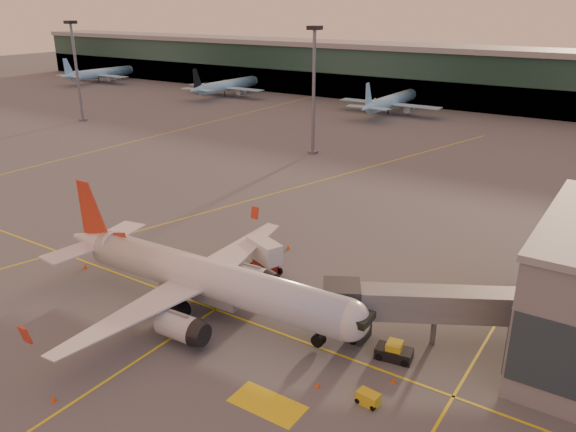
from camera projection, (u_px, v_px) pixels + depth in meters
The scene contains 16 objects.
ground at pixel (145, 317), 56.73m from camera, with size 600.00×600.00×0.00m, color #4C4F54.
taxi_markings at pixel (311, 190), 95.21m from camera, with size 100.12×173.00×0.01m.
terminal at pixel (505, 80), 164.25m from camera, with size 400.00×20.00×17.60m.
mast_west_far at pixel (76, 64), 146.19m from camera, with size 2.40×2.40×25.60m.
mast_west_near at pixel (314, 82), 113.25m from camera, with size 2.40×2.40×25.60m.
distant_aircraft_row at pixel (306, 104), 176.48m from camera, with size 225.00×34.00×13.00m.
main_airplane at pixel (202, 278), 56.75m from camera, with size 37.40×33.66×11.29m.
jet_bridge at pixel (451, 307), 50.90m from camera, with size 20.23×13.06×5.67m.
catering_truck at pixel (264, 254), 65.71m from camera, with size 5.38×3.86×3.84m.
gpu_cart at pixel (368, 398), 44.20m from camera, with size 1.90×1.26×1.05m.
pushback_tug at pixel (394, 352), 49.79m from camera, with size 3.45×2.22×1.66m.
cone_nose at pixel (393, 380), 46.78m from camera, with size 0.40×0.40×0.51m.
cone_tail at pixel (85, 266), 66.98m from camera, with size 0.49×0.49×0.62m.
cone_wing_right at pixel (53, 398), 44.59m from camera, with size 0.43×0.43×0.55m.
cone_wing_left at pixel (288, 247), 72.17m from camera, with size 0.50×0.50×0.63m.
cone_fwd at pixel (318, 385), 46.25m from camera, with size 0.38×0.38×0.48m.
Camera 1 is at (39.29, -33.28, 29.66)m, focal length 35.00 mm.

